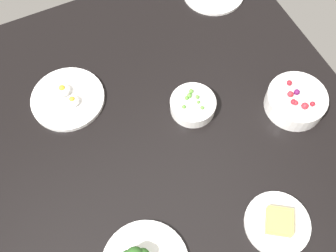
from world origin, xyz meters
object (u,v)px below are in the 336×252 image
plate_eggs (68,98)px  bowl_peas (193,105)px  plate_cheese (278,223)px  bowl_berries (296,101)px

plate_eggs → bowl_peas: size_ratio=1.62×
bowl_peas → plate_cheese: bowl_peas is taller
bowl_berries → plate_cheese: (-28.13, 23.70, -1.89)cm
plate_cheese → bowl_berries: bearing=-40.1°
plate_eggs → bowl_berries: bowl_berries is taller
bowl_peas → plate_cheese: bearing=-174.3°
plate_eggs → bowl_berries: (-31.03, -60.39, 2.12)cm
bowl_berries → bowl_peas: bearing=66.4°
plate_eggs → plate_cheese: size_ratio=1.30×
plate_eggs → bowl_berries: bearing=-117.2°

